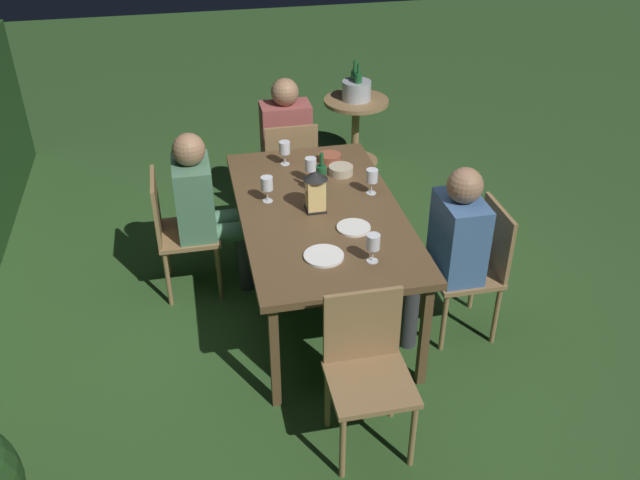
{
  "coord_description": "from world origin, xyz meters",
  "views": [
    {
      "loc": [
        -3.6,
        0.76,
        2.87
      ],
      "look_at": [
        0.0,
        0.0,
        0.53
      ],
      "focal_mm": 38.48,
      "sensor_mm": 36.0,
      "label": 1
    }
  ],
  "objects_px": {
    "dining_table": "(320,217)",
    "wine_glass_c": "(373,243)",
    "chair_side_right_b": "(177,228)",
    "chair_head_far": "(290,167)",
    "chair_head_near": "(367,367)",
    "plate_a": "(354,228)",
    "bowl_bread": "(341,170)",
    "chair_side_left_a": "(475,264)",
    "person_in_blue": "(447,247)",
    "plate_b": "(324,256)",
    "green_bottle_on_table": "(321,179)",
    "wine_glass_a": "(285,149)",
    "person_in_rust": "(285,139)",
    "bowl_olives": "(330,157)",
    "wine_glass_b": "(372,177)",
    "wine_glass_e": "(311,165)",
    "ice_bucket": "(357,89)",
    "person_in_green": "(205,205)",
    "lantern_centerpiece": "(315,189)",
    "side_table": "(356,121)",
    "wine_glass_d": "(267,185)"
  },
  "relations": [
    {
      "from": "dining_table",
      "to": "chair_head_far",
      "type": "relative_size",
      "value": 2.06
    },
    {
      "from": "dining_table",
      "to": "person_in_rust",
      "type": "bearing_deg",
      "value": 0.0
    },
    {
      "from": "person_in_rust",
      "to": "lantern_centerpiece",
      "type": "distance_m",
      "value": 1.36
    },
    {
      "from": "wine_glass_d",
      "to": "ice_bucket",
      "type": "relative_size",
      "value": 0.49
    },
    {
      "from": "chair_side_right_b",
      "to": "wine_glass_c",
      "type": "bearing_deg",
      "value": -134.14
    },
    {
      "from": "chair_side_right_b",
      "to": "chair_head_far",
      "type": "relative_size",
      "value": 1.0
    },
    {
      "from": "lantern_centerpiece",
      "to": "chair_head_far",
      "type": "bearing_deg",
      "value": -1.44
    },
    {
      "from": "wine_glass_a",
      "to": "plate_b",
      "type": "xyz_separation_m",
      "value": [
        -1.19,
        -0.02,
        -0.11
      ]
    },
    {
      "from": "chair_side_right_b",
      "to": "wine_glass_a",
      "type": "relative_size",
      "value": 5.15
    },
    {
      "from": "dining_table",
      "to": "wine_glass_c",
      "type": "height_order",
      "value": "wine_glass_c"
    },
    {
      "from": "plate_b",
      "to": "bowl_bread",
      "type": "xyz_separation_m",
      "value": [
        0.96,
        -0.33,
        0.02
      ]
    },
    {
      "from": "wine_glass_a",
      "to": "bowl_olives",
      "type": "relative_size",
      "value": 1.07
    },
    {
      "from": "chair_head_far",
      "to": "wine_glass_c",
      "type": "distance_m",
      "value": 1.81
    },
    {
      "from": "dining_table",
      "to": "person_in_blue",
      "type": "relative_size",
      "value": 1.56
    },
    {
      "from": "dining_table",
      "to": "plate_b",
      "type": "distance_m",
      "value": 0.53
    },
    {
      "from": "chair_head_near",
      "to": "lantern_centerpiece",
      "type": "relative_size",
      "value": 3.28
    },
    {
      "from": "green_bottle_on_table",
      "to": "wine_glass_a",
      "type": "xyz_separation_m",
      "value": [
        0.48,
        0.16,
        0.01
      ]
    },
    {
      "from": "chair_side_right_b",
      "to": "bowl_bread",
      "type": "xyz_separation_m",
      "value": [
        0.04,
        -1.12,
        0.3
      ]
    },
    {
      "from": "person_in_blue",
      "to": "green_bottle_on_table",
      "type": "height_order",
      "value": "person_in_blue"
    },
    {
      "from": "chair_side_right_b",
      "to": "chair_head_near",
      "type": "bearing_deg",
      "value": -150.2
    },
    {
      "from": "wine_glass_e",
      "to": "bowl_olives",
      "type": "xyz_separation_m",
      "value": [
        0.27,
        -0.19,
        -0.09
      ]
    },
    {
      "from": "person_in_green",
      "to": "ice_bucket",
      "type": "distance_m",
      "value": 2.23
    },
    {
      "from": "bowl_olives",
      "to": "wine_glass_e",
      "type": "bearing_deg",
      "value": 145.28
    },
    {
      "from": "plate_a",
      "to": "bowl_bread",
      "type": "bearing_deg",
      "value": -7.33
    },
    {
      "from": "chair_head_far",
      "to": "plate_a",
      "type": "bearing_deg",
      "value": -174.06
    },
    {
      "from": "wine_glass_b",
      "to": "wine_glass_c",
      "type": "distance_m",
      "value": 0.78
    },
    {
      "from": "green_bottle_on_table",
      "to": "wine_glass_d",
      "type": "bearing_deg",
      "value": 92.88
    },
    {
      "from": "wine_glass_b",
      "to": "chair_head_near",
      "type": "bearing_deg",
      "value": 164.04
    },
    {
      "from": "chair_head_near",
      "to": "plate_a",
      "type": "xyz_separation_m",
      "value": [
        0.88,
        -0.15,
        0.27
      ]
    },
    {
      "from": "chair_side_left_a",
      "to": "lantern_centerpiece",
      "type": "bearing_deg",
      "value": 66.1
    },
    {
      "from": "green_bottle_on_table",
      "to": "wine_glass_a",
      "type": "distance_m",
      "value": 0.5
    },
    {
      "from": "person_in_blue",
      "to": "wine_glass_b",
      "type": "relative_size",
      "value": 6.8
    },
    {
      "from": "chair_head_far",
      "to": "side_table",
      "type": "height_order",
      "value": "chair_head_far"
    },
    {
      "from": "ice_bucket",
      "to": "wine_glass_a",
      "type": "bearing_deg",
      "value": 148.15
    },
    {
      "from": "chair_side_left_a",
      "to": "person_in_blue",
      "type": "height_order",
      "value": "person_in_blue"
    },
    {
      "from": "person_in_green",
      "to": "plate_a",
      "type": "relative_size",
      "value": 5.7
    },
    {
      "from": "person_in_rust",
      "to": "plate_b",
      "type": "relative_size",
      "value": 5.12
    },
    {
      "from": "dining_table",
      "to": "chair_side_right_b",
      "type": "xyz_separation_m",
      "value": [
        0.4,
        0.89,
        -0.21
      ]
    },
    {
      "from": "green_bottle_on_table",
      "to": "wine_glass_a",
      "type": "relative_size",
      "value": 1.72
    },
    {
      "from": "chair_side_left_a",
      "to": "ice_bucket",
      "type": "distance_m",
      "value": 2.5
    },
    {
      "from": "person_in_blue",
      "to": "wine_glass_b",
      "type": "distance_m",
      "value": 0.67
    },
    {
      "from": "wine_glass_a",
      "to": "ice_bucket",
      "type": "distance_m",
      "value": 1.68
    },
    {
      "from": "person_in_rust",
      "to": "bowl_olives",
      "type": "xyz_separation_m",
      "value": [
        -0.69,
        -0.21,
        0.14
      ]
    },
    {
      "from": "wine_glass_c",
      "to": "dining_table",
      "type": "bearing_deg",
      "value": 14.86
    },
    {
      "from": "wine_glass_e",
      "to": "ice_bucket",
      "type": "relative_size",
      "value": 0.49
    },
    {
      "from": "plate_b",
      "to": "bowl_olives",
      "type": "distance_m",
      "value": 1.21
    },
    {
      "from": "chair_head_near",
      "to": "bowl_bread",
      "type": "bearing_deg",
      "value": -8.52
    },
    {
      "from": "dining_table",
      "to": "chair_side_right_b",
      "type": "relative_size",
      "value": 2.06
    },
    {
      "from": "ice_bucket",
      "to": "chair_side_left_a",
      "type": "bearing_deg",
      "value": -177.4
    },
    {
      "from": "wine_glass_a",
      "to": "bowl_bread",
      "type": "bearing_deg",
      "value": -123.28
    }
  ]
}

